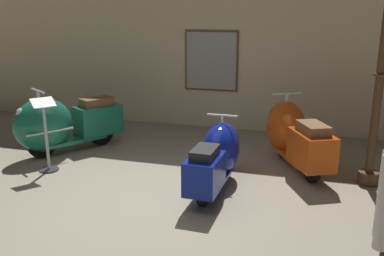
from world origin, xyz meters
name	(u,v)px	position (x,y,z in m)	size (l,w,h in m)	color
ground_plane	(149,203)	(0.00, 0.00, 0.00)	(60.00, 60.00, 0.00)	gray
showroom_back_wall	(225,31)	(0.13, 3.81, 1.93)	(18.00, 0.63, 3.87)	beige
scooter_0	(61,124)	(-2.12, 1.40, 0.51)	(1.44, 1.82, 1.12)	black
scooter_1	(217,156)	(0.68, 0.76, 0.43)	(0.52, 1.56, 0.95)	black
scooter_2	(293,134)	(1.61, 1.93, 0.49)	(1.23, 1.81, 1.08)	black
lamppost	(381,70)	(2.68, 1.43, 1.57)	(0.28, 0.28, 2.88)	#472D19
info_stanchion	(47,141)	(-1.87, 0.63, 0.46)	(0.38, 0.39, 1.10)	#333338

